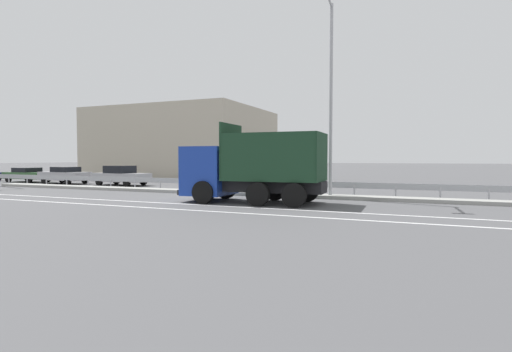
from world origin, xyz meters
TOP-DOWN VIEW (x-y plane):
  - ground_plane at (0.00, 0.00)m, footprint 320.00×320.00m
  - lane_strip_0 at (3.48, -2.78)m, footprint 65.67×0.16m
  - lane_strip_1 at (3.48, -4.49)m, footprint 65.67×0.16m
  - median_island at (0.00, 2.34)m, footprint 36.12×1.10m
  - median_guardrail at (-0.00, 3.69)m, footprint 65.67×0.09m
  - dump_truck at (2.59, -1.02)m, footprint 6.76×2.99m
  - median_road_sign at (0.61, 2.34)m, footprint 0.86×0.16m
  - street_lamp_1 at (6.34, 2.17)m, footprint 0.71×2.37m
  - parked_car_1 at (-21.05, 6.22)m, footprint 4.08×2.06m
  - parked_car_2 at (-16.18, 5.80)m, footprint 4.39×1.98m
  - parked_car_3 at (-10.60, 6.02)m, footprint 4.65×2.15m
  - background_building_0 at (-14.30, 20.48)m, footprint 17.37×14.06m

SIDE VIEW (x-z plane):
  - ground_plane at x=0.00m, z-range 0.00..0.00m
  - lane_strip_0 at x=3.48m, z-range 0.00..0.01m
  - lane_strip_1 at x=3.48m, z-range 0.00..0.01m
  - median_island at x=0.00m, z-range 0.00..0.18m
  - median_guardrail at x=0.00m, z-range 0.18..0.96m
  - parked_car_1 at x=-21.05m, z-range 0.03..1.29m
  - parked_car_2 at x=-16.18m, z-range 0.02..1.40m
  - parked_car_3 at x=-10.60m, z-range 0.00..1.50m
  - dump_truck at x=2.59m, z-range -0.50..3.19m
  - median_road_sign at x=0.61m, z-range 0.12..2.80m
  - background_building_0 at x=-14.30m, z-range 0.00..7.42m
  - street_lamp_1 at x=6.34m, z-range 0.51..10.40m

